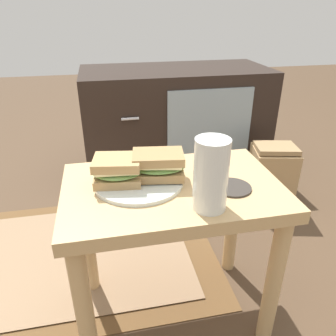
# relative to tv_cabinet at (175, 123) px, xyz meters

# --- Properties ---
(ground_plane) EXTENTS (8.00, 8.00, 0.00)m
(ground_plane) POSITION_rel_tv_cabinet_xyz_m (-0.23, -0.95, -0.29)
(ground_plane) COLOR #4C3826
(side_table) EXTENTS (0.56, 0.36, 0.46)m
(side_table) POSITION_rel_tv_cabinet_xyz_m (-0.23, -0.95, 0.08)
(side_table) COLOR tan
(side_table) RESTS_ON ground
(tv_cabinet) EXTENTS (0.96, 0.46, 0.58)m
(tv_cabinet) POSITION_rel_tv_cabinet_xyz_m (0.00, 0.00, 0.00)
(tv_cabinet) COLOR black
(tv_cabinet) RESTS_ON ground
(area_rug) EXTENTS (1.13, 0.74, 0.01)m
(area_rug) POSITION_rel_tv_cabinet_xyz_m (-0.57, -0.63, -0.29)
(area_rug) COLOR brown
(area_rug) RESTS_ON ground
(plate) EXTENTS (0.23, 0.23, 0.01)m
(plate) POSITION_rel_tv_cabinet_xyz_m (-0.31, -0.92, 0.17)
(plate) COLOR silver
(plate) RESTS_ON side_table
(sandwich_front) EXTENTS (0.14, 0.11, 0.07)m
(sandwich_front) POSITION_rel_tv_cabinet_xyz_m (-0.36, -0.92, 0.21)
(sandwich_front) COLOR tan
(sandwich_front) RESTS_ON plate
(sandwich_back) EXTENTS (0.15, 0.12, 0.07)m
(sandwich_back) POSITION_rel_tv_cabinet_xyz_m (-0.26, -0.92, 0.22)
(sandwich_back) COLOR #9E7A4C
(sandwich_back) RESTS_ON plate
(beer_glass) EXTENTS (0.08, 0.08, 0.17)m
(beer_glass) POSITION_rel_tv_cabinet_xyz_m (-0.17, -1.06, 0.25)
(beer_glass) COLOR silver
(beer_glass) RESTS_ON side_table
(coaster) EXTENTS (0.10, 0.10, 0.01)m
(coaster) POSITION_rel_tv_cabinet_xyz_m (-0.08, -1.00, 0.17)
(coaster) COLOR #332D28
(coaster) RESTS_ON side_table
(paper_bag) EXTENTS (0.22, 0.22, 0.32)m
(paper_bag) POSITION_rel_tv_cabinet_xyz_m (0.36, -0.45, -0.14)
(paper_bag) COLOR tan
(paper_bag) RESTS_ON ground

